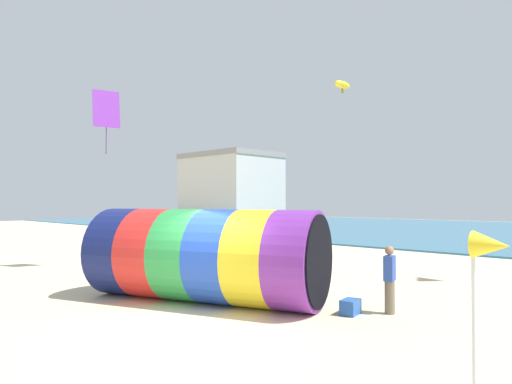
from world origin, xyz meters
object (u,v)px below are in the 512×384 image
(cooler_box, at_px, (350,307))
(kite_handler, at_px, (390,279))
(kite_purple_diamond, at_px, (106,110))
(giant_inflatable_tube, at_px, (205,255))
(beach_flag, at_px, (489,252))
(bystander_near_water, at_px, (243,241))
(kite_yellow_parafoil, at_px, (342,85))

(cooler_box, bearing_deg, kite_handler, 48.17)
(kite_purple_diamond, bearing_deg, cooler_box, 2.26)
(kite_purple_diamond, distance_m, cooler_box, 12.77)
(giant_inflatable_tube, relative_size, beach_flag, 2.94)
(bystander_near_water, bearing_deg, kite_handler, -24.95)
(giant_inflatable_tube, distance_m, kite_yellow_parafoil, 14.18)
(giant_inflatable_tube, bearing_deg, beach_flag, -12.00)
(kite_handler, bearing_deg, beach_flag, -48.42)
(giant_inflatable_tube, xyz_separation_m, bystander_near_water, (-5.36, 6.68, -0.33))
(kite_handler, height_order, cooler_box, kite_handler)
(bystander_near_water, distance_m, beach_flag, 15.47)
(bystander_near_water, relative_size, cooler_box, 3.41)
(giant_inflatable_tube, xyz_separation_m, kite_purple_diamond, (-7.55, 1.06, 5.17))
(kite_yellow_parafoil, distance_m, kite_purple_diamond, 11.64)
(kite_yellow_parafoil, bearing_deg, kite_handler, -51.55)
(beach_flag, relative_size, cooler_box, 4.47)
(kite_handler, bearing_deg, cooler_box, -131.83)
(giant_inflatable_tube, xyz_separation_m, beach_flag, (7.64, -1.62, 0.81))
(kite_yellow_parafoil, relative_size, bystander_near_water, 0.71)
(kite_yellow_parafoil, relative_size, cooler_box, 2.42)
(kite_yellow_parafoil, distance_m, cooler_box, 14.88)
(kite_handler, height_order, beach_flag, beach_flag)
(kite_purple_diamond, height_order, cooler_box, kite_purple_diamond)
(kite_purple_diamond, bearing_deg, beach_flag, -10.04)
(kite_yellow_parafoil, bearing_deg, giant_inflatable_tube, -74.33)
(bystander_near_water, relative_size, beach_flag, 0.76)
(kite_handler, distance_m, bystander_near_water, 10.57)
(giant_inflatable_tube, distance_m, kite_purple_diamond, 9.21)
(kite_purple_diamond, height_order, beach_flag, kite_purple_diamond)
(beach_flag, bearing_deg, kite_purple_diamond, 169.96)
(kite_handler, height_order, bystander_near_water, bystander_near_water)
(beach_flag, height_order, cooler_box, beach_flag)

